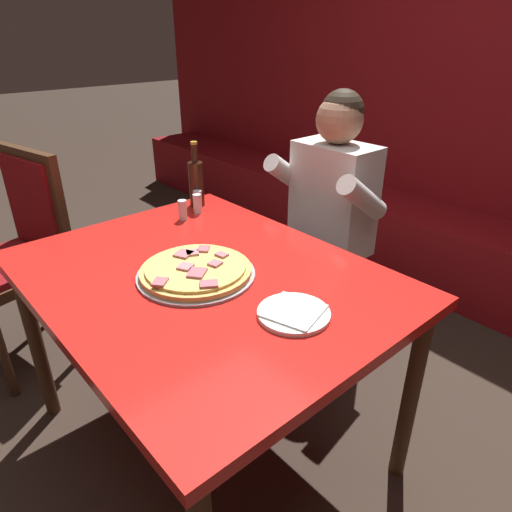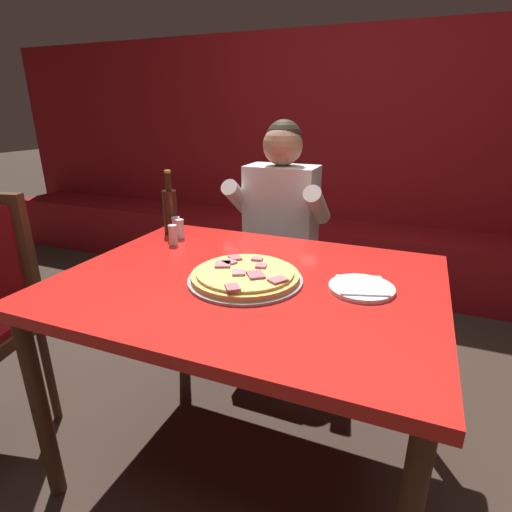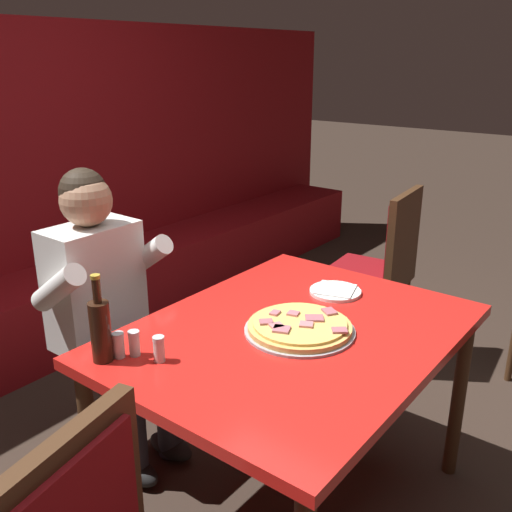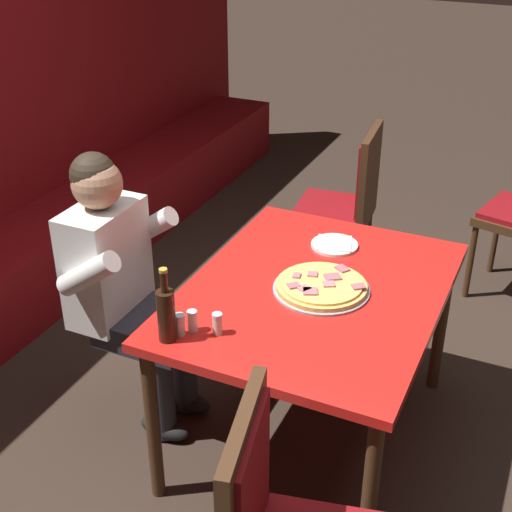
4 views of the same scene
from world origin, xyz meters
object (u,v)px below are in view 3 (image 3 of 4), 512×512
(main_dining_table, at_px, (293,349))
(beer_bottle, at_px, (100,329))
(diner_seated_blue_shirt, at_px, (109,306))
(dining_chair_far_right, at_px, (381,263))
(shaker_black_pepper, at_px, (134,344))
(plate_white_paper, at_px, (335,291))
(shaker_parmesan, at_px, (119,346))
(pizza, at_px, (299,327))
(shaker_red_pepper_flakes, at_px, (159,350))

(main_dining_table, bearing_deg, beer_bottle, 146.75)
(diner_seated_blue_shirt, relative_size, dining_chair_far_right, 1.27)
(shaker_black_pepper, relative_size, diner_seated_blue_shirt, 0.07)
(plate_white_paper, height_order, shaker_parmesan, shaker_parmesan)
(pizza, height_order, diner_seated_blue_shirt, diner_seated_blue_shirt)
(plate_white_paper, distance_m, dining_chair_far_right, 0.97)
(shaker_parmesan, distance_m, shaker_red_pepper_flakes, 0.14)
(main_dining_table, relative_size, dining_chair_far_right, 1.28)
(main_dining_table, bearing_deg, diner_seated_blue_shirt, 102.79)
(beer_bottle, relative_size, diner_seated_blue_shirt, 0.23)
(main_dining_table, bearing_deg, shaker_red_pepper_flakes, 154.38)
(main_dining_table, bearing_deg, pizza, -99.09)
(shaker_black_pepper, bearing_deg, shaker_red_pepper_flakes, -75.94)
(pizza, height_order, shaker_parmesan, shaker_parmesan)
(beer_bottle, height_order, shaker_black_pepper, beer_bottle)
(main_dining_table, distance_m, shaker_red_pepper_flakes, 0.50)
(beer_bottle, distance_m, shaker_parmesan, 0.09)
(main_dining_table, height_order, shaker_black_pepper, shaker_black_pepper)
(shaker_black_pepper, height_order, diner_seated_blue_shirt, diner_seated_blue_shirt)
(plate_white_paper, xyz_separation_m, shaker_black_pepper, (-0.84, 0.26, 0.03))
(plate_white_paper, distance_m, diner_seated_blue_shirt, 0.94)
(main_dining_table, distance_m, beer_bottle, 0.68)
(plate_white_paper, xyz_separation_m, shaker_red_pepper_flakes, (-0.82, 0.16, 0.03))
(shaker_red_pepper_flakes, bearing_deg, diner_seated_blue_shirt, 66.12)
(pizza, xyz_separation_m, dining_chair_far_right, (1.30, 0.31, -0.21))
(dining_chair_far_right, bearing_deg, shaker_red_pepper_flakes, -177.69)
(shaker_black_pepper, relative_size, shaker_red_pepper_flakes, 1.00)
(diner_seated_blue_shirt, bearing_deg, shaker_black_pepper, -119.65)
(shaker_red_pepper_flakes, xyz_separation_m, dining_chair_far_right, (1.74, 0.07, -0.23))
(beer_bottle, xyz_separation_m, shaker_red_pepper_flakes, (0.11, -0.15, -0.07))
(shaker_red_pepper_flakes, height_order, dining_chair_far_right, dining_chair_far_right)
(shaker_black_pepper, distance_m, dining_chair_far_right, 1.78)
(pizza, height_order, beer_bottle, beer_bottle)
(plate_white_paper, height_order, shaker_black_pepper, shaker_black_pepper)
(main_dining_table, xyz_separation_m, shaker_parmesan, (-0.50, 0.33, 0.12))
(main_dining_table, bearing_deg, shaker_black_pepper, 146.92)
(shaker_red_pepper_flakes, bearing_deg, dining_chair_far_right, 2.31)
(beer_bottle, xyz_separation_m, diner_seated_blue_shirt, (0.37, 0.44, -0.18))
(beer_bottle, bearing_deg, plate_white_paper, -18.60)
(main_dining_table, relative_size, shaker_black_pepper, 14.93)
(plate_white_paper, height_order, shaker_red_pepper_flakes, shaker_red_pepper_flakes)
(shaker_parmesan, distance_m, diner_seated_blue_shirt, 0.58)
(beer_bottle, bearing_deg, shaker_black_pepper, -34.17)
(diner_seated_blue_shirt, bearing_deg, beer_bottle, -129.65)
(shaker_parmesan, bearing_deg, diner_seated_blue_shirt, 55.46)
(pizza, relative_size, diner_seated_blue_shirt, 0.31)
(plate_white_paper, bearing_deg, beer_bottle, 161.40)
(pizza, xyz_separation_m, diner_seated_blue_shirt, (-0.18, 0.83, -0.09))
(dining_chair_far_right, bearing_deg, pizza, -166.62)
(pizza, height_order, dining_chair_far_right, dining_chair_far_right)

